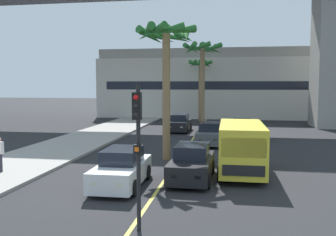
{
  "coord_description": "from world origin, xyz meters",
  "views": [
    {
      "loc": [
        2.77,
        -2.59,
        4.18
      ],
      "look_at": [
        0.0,
        14.0,
        2.67
      ],
      "focal_mm": 39.41,
      "sensor_mm": 36.0,
      "label": 1
    }
  ],
  "objects_px": {
    "car_queue_second": "(192,164)",
    "palm_tree_near_median": "(203,61)",
    "traffic_light_median_near": "(138,137)",
    "car_queue_front": "(210,134)",
    "car_queue_fifth": "(122,169)",
    "palm_tree_far_median": "(166,50)",
    "delivery_van": "(241,147)",
    "palm_tree_mid_median": "(200,71)",
    "car_queue_third": "(180,124)",
    "car_queue_fourth": "(242,130)",
    "pedestrian_near_crosswalk": "(0,154)"
  },
  "relations": [
    {
      "from": "car_queue_second",
      "to": "palm_tree_near_median",
      "type": "xyz_separation_m",
      "value": [
        -0.78,
        16.97,
        5.61
      ]
    },
    {
      "from": "traffic_light_median_near",
      "to": "palm_tree_near_median",
      "type": "bearing_deg",
      "value": 89.65
    },
    {
      "from": "car_queue_front",
      "to": "car_queue_second",
      "type": "height_order",
      "value": "same"
    },
    {
      "from": "car_queue_fifth",
      "to": "palm_tree_far_median",
      "type": "distance_m",
      "value": 7.9
    },
    {
      "from": "car_queue_front",
      "to": "palm_tree_far_median",
      "type": "xyz_separation_m",
      "value": [
        -2.13,
        -5.69,
        5.39
      ]
    },
    {
      "from": "delivery_van",
      "to": "traffic_light_median_near",
      "type": "xyz_separation_m",
      "value": [
        -3.1,
        -7.56,
        1.43
      ]
    },
    {
      "from": "car_queue_front",
      "to": "palm_tree_near_median",
      "type": "relative_size",
      "value": 0.52
    },
    {
      "from": "car_queue_front",
      "to": "car_queue_second",
      "type": "distance_m",
      "value": 9.86
    },
    {
      "from": "palm_tree_far_median",
      "to": "car_queue_front",
      "type": "bearing_deg",
      "value": 69.47
    },
    {
      "from": "car_queue_second",
      "to": "car_queue_fifth",
      "type": "relative_size",
      "value": 1.0
    },
    {
      "from": "palm_tree_mid_median",
      "to": "palm_tree_far_median",
      "type": "bearing_deg",
      "value": -90.21
    },
    {
      "from": "car_queue_second",
      "to": "traffic_light_median_near",
      "type": "xyz_separation_m",
      "value": [
        -0.92,
        -6.04,
        1.99
      ]
    },
    {
      "from": "car_queue_second",
      "to": "delivery_van",
      "type": "height_order",
      "value": "delivery_van"
    },
    {
      "from": "car_queue_third",
      "to": "palm_tree_near_median",
      "type": "xyz_separation_m",
      "value": [
        2.01,
        0.25,
        5.61
      ]
    },
    {
      "from": "car_queue_fifth",
      "to": "traffic_light_median_near",
      "type": "distance_m",
      "value": 5.25
    },
    {
      "from": "car_queue_front",
      "to": "car_queue_fourth",
      "type": "xyz_separation_m",
      "value": [
        2.31,
        2.76,
        0.0
      ]
    },
    {
      "from": "car_queue_front",
      "to": "traffic_light_median_near",
      "type": "bearing_deg",
      "value": -94.24
    },
    {
      "from": "car_queue_second",
      "to": "palm_tree_far_median",
      "type": "xyz_separation_m",
      "value": [
        -1.87,
        4.17,
        5.39
      ]
    },
    {
      "from": "palm_tree_far_median",
      "to": "pedestrian_near_crosswalk",
      "type": "bearing_deg",
      "value": -145.59
    },
    {
      "from": "delivery_van",
      "to": "palm_tree_mid_median",
      "type": "relative_size",
      "value": 0.74
    },
    {
      "from": "car_queue_front",
      "to": "palm_tree_near_median",
      "type": "distance_m",
      "value": 9.11
    },
    {
      "from": "car_queue_fifth",
      "to": "palm_tree_mid_median",
      "type": "relative_size",
      "value": 0.58
    },
    {
      "from": "palm_tree_mid_median",
      "to": "delivery_van",
      "type": "bearing_deg",
      "value": -81.12
    },
    {
      "from": "car_queue_front",
      "to": "palm_tree_mid_median",
      "type": "xyz_separation_m",
      "value": [
        -2.05,
        17.08,
        5.06
      ]
    },
    {
      "from": "car_queue_fourth",
      "to": "traffic_light_median_near",
      "type": "relative_size",
      "value": 0.98
    },
    {
      "from": "car_queue_second",
      "to": "palm_tree_mid_median",
      "type": "height_order",
      "value": "palm_tree_mid_median"
    },
    {
      "from": "car_queue_fourth",
      "to": "palm_tree_near_median",
      "type": "distance_m",
      "value": 7.85
    },
    {
      "from": "car_queue_second",
      "to": "car_queue_fourth",
      "type": "xyz_separation_m",
      "value": [
        2.57,
        12.62,
        0.0
      ]
    },
    {
      "from": "delivery_van",
      "to": "palm_tree_near_median",
      "type": "xyz_separation_m",
      "value": [
        -2.96,
        15.44,
        5.04
      ]
    },
    {
      "from": "car_queue_front",
      "to": "car_queue_third",
      "type": "xyz_separation_m",
      "value": [
        -3.05,
        6.86,
        0.0
      ]
    },
    {
      "from": "palm_tree_near_median",
      "to": "delivery_van",
      "type": "bearing_deg",
      "value": -79.14
    },
    {
      "from": "car_queue_fifth",
      "to": "pedestrian_near_crosswalk",
      "type": "distance_m",
      "value": 6.21
    },
    {
      "from": "car_queue_fifth",
      "to": "pedestrian_near_crosswalk",
      "type": "relative_size",
      "value": 2.55
    },
    {
      "from": "car_queue_front",
      "to": "car_queue_second",
      "type": "bearing_deg",
      "value": -91.52
    },
    {
      "from": "delivery_van",
      "to": "traffic_light_median_near",
      "type": "relative_size",
      "value": 1.25
    },
    {
      "from": "car_queue_fourth",
      "to": "palm_tree_far_median",
      "type": "height_order",
      "value": "palm_tree_far_median"
    },
    {
      "from": "car_queue_fourth",
      "to": "palm_tree_mid_median",
      "type": "height_order",
      "value": "palm_tree_mid_median"
    },
    {
      "from": "car_queue_third",
      "to": "car_queue_fourth",
      "type": "bearing_deg",
      "value": -37.41
    },
    {
      "from": "car_queue_third",
      "to": "delivery_van",
      "type": "bearing_deg",
      "value": -71.87
    },
    {
      "from": "delivery_van",
      "to": "car_queue_fourth",
      "type": "bearing_deg",
      "value": 88.01
    },
    {
      "from": "car_queue_second",
      "to": "palm_tree_far_median",
      "type": "distance_m",
      "value": 7.07
    },
    {
      "from": "delivery_van",
      "to": "palm_tree_far_median",
      "type": "distance_m",
      "value": 6.83
    },
    {
      "from": "car_queue_front",
      "to": "palm_tree_near_median",
      "type": "height_order",
      "value": "palm_tree_near_median"
    },
    {
      "from": "car_queue_third",
      "to": "car_queue_front",
      "type": "bearing_deg",
      "value": -66.02
    },
    {
      "from": "delivery_van",
      "to": "car_queue_fifth",
      "type": "bearing_deg",
      "value": -148.16
    },
    {
      "from": "car_queue_fourth",
      "to": "traffic_light_median_near",
      "type": "distance_m",
      "value": 19.08
    },
    {
      "from": "car_queue_second",
      "to": "car_queue_fifth",
      "type": "height_order",
      "value": "same"
    },
    {
      "from": "car_queue_fifth",
      "to": "palm_tree_near_median",
      "type": "xyz_separation_m",
      "value": [
        1.97,
        18.5,
        5.61
      ]
    },
    {
      "from": "car_queue_fifth",
      "to": "palm_tree_mid_median",
      "type": "distance_m",
      "value": 28.94
    },
    {
      "from": "palm_tree_mid_median",
      "to": "pedestrian_near_crosswalk",
      "type": "distance_m",
      "value": 28.88
    }
  ]
}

